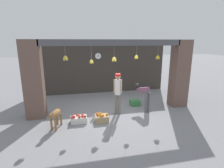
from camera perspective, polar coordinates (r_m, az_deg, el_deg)
ground_plane at (r=7.44m, az=0.79°, el=-9.42°), size 60.00×60.00×0.00m
shop_back_wall at (r=10.10m, az=-3.33°, el=5.59°), size 7.49×0.12×3.00m
shop_pillar_left at (r=7.27m, az=-24.27°, el=1.21°), size 0.70×0.60×3.00m
shop_pillar_right at (r=8.49m, az=21.16°, el=3.15°), size 0.70×0.60×3.00m
storefront_awning at (r=6.96m, az=0.60°, el=13.08°), size 5.59×0.26×0.92m
dog at (r=6.34m, az=-18.01°, el=-9.58°), size 0.43×0.85×0.71m
shopkeeper at (r=7.04m, az=1.91°, el=-2.15°), size 0.32×0.31×1.69m
worker_stooping at (r=7.59m, az=10.32°, el=-3.20°), size 0.45×0.83×1.11m
fruit_crate_oranges at (r=6.68m, az=-3.41°, el=-10.98°), size 0.49×0.41×0.32m
fruit_crate_apples at (r=6.70m, az=-10.80°, el=-11.18°), size 0.58×0.38×0.31m
produce_box_green at (r=8.30m, az=7.48°, el=-6.08°), size 0.44×0.35×0.26m
water_bottle at (r=6.85m, az=-6.24°, el=-10.53°), size 0.08×0.08×0.26m
wall_clock at (r=9.92m, az=-4.56°, el=9.08°), size 0.36×0.03×0.36m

